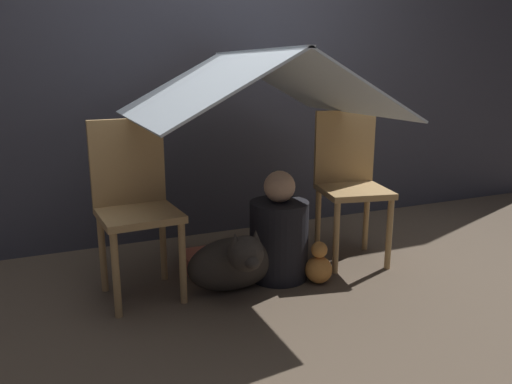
% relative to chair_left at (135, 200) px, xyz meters
% --- Properties ---
extents(ground_plane, '(8.80, 8.80, 0.00)m').
position_rel_chair_left_xyz_m(ground_plane, '(0.65, -0.31, -0.50)').
color(ground_plane, brown).
extents(wall_back, '(7.00, 0.05, 2.50)m').
position_rel_chair_left_xyz_m(wall_back, '(0.65, 0.81, 0.75)').
color(wall_back, '#3D3D47').
rests_on(wall_back, ground_plane).
extents(chair_left, '(0.41, 0.41, 0.91)m').
position_rel_chair_left_xyz_m(chair_left, '(0.00, 0.00, 0.00)').
color(chair_left, tan).
rests_on(chair_left, ground_plane).
extents(chair_right, '(0.46, 0.46, 0.91)m').
position_rel_chair_left_xyz_m(chair_right, '(1.31, -0.00, 0.00)').
color(chair_right, tan).
rests_on(chair_right, ground_plane).
extents(sheet_canopy, '(1.29, 1.17, 0.35)m').
position_rel_chair_left_xyz_m(sheet_canopy, '(0.65, -0.07, 0.58)').
color(sheet_canopy, silver).
extents(person_front, '(0.33, 0.33, 0.62)m').
position_rel_chair_left_xyz_m(person_front, '(0.77, -0.12, -0.25)').
color(person_front, black).
rests_on(person_front, ground_plane).
extents(dog, '(0.50, 0.41, 0.39)m').
position_rel_chair_left_xyz_m(dog, '(0.47, -0.22, -0.33)').
color(dog, '#332D28').
rests_on(dog, ground_plane).
extents(floor_cushion, '(0.32, 0.26, 0.10)m').
position_rel_chair_left_xyz_m(floor_cushion, '(0.45, 0.15, -0.45)').
color(floor_cushion, '#CC664C').
rests_on(floor_cushion, ground_plane).
extents(plush_toy, '(0.15, 0.15, 0.24)m').
position_rel_chair_left_xyz_m(plush_toy, '(0.94, -0.28, -0.41)').
color(plush_toy, '#D88C3F').
rests_on(plush_toy, ground_plane).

